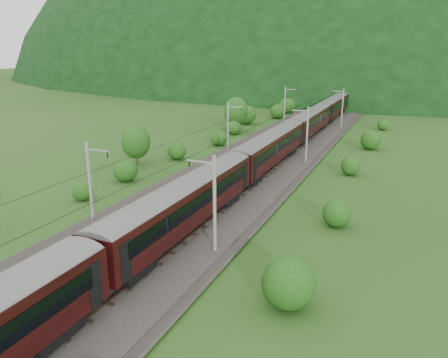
% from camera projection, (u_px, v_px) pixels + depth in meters
% --- Properties ---
extents(ground, '(600.00, 600.00, 0.00)m').
position_uv_depth(ground, '(151.00, 241.00, 38.34)').
color(ground, '#224916').
rests_on(ground, ground).
extents(railbed, '(14.00, 220.00, 0.30)m').
position_uv_depth(railbed, '(201.00, 204.00, 47.09)').
color(railbed, '#38332D').
rests_on(railbed, ground).
extents(track_left, '(2.40, 220.00, 0.27)m').
position_uv_depth(track_left, '(182.00, 199.00, 47.94)').
color(track_left, brown).
rests_on(track_left, railbed).
extents(track_right, '(2.40, 220.00, 0.27)m').
position_uv_depth(track_right, '(222.00, 205.00, 46.11)').
color(track_right, brown).
rests_on(track_right, railbed).
extents(catenary_left, '(2.54, 192.28, 8.00)m').
position_uv_depth(catenary_left, '(228.00, 127.00, 67.50)').
color(catenary_left, gray).
rests_on(catenary_left, railbed).
extents(catenary_right, '(2.54, 192.28, 8.00)m').
position_uv_depth(catenary_right, '(307.00, 133.00, 62.84)').
color(catenary_right, gray).
rests_on(catenary_right, railbed).
extents(overhead_wires, '(4.83, 198.00, 0.03)m').
position_uv_depth(overhead_wires, '(200.00, 140.00, 45.09)').
color(overhead_wires, black).
rests_on(overhead_wires, ground).
extents(mountain_main, '(504.00, 360.00, 244.00)m').
position_uv_depth(mountain_main, '(382.00, 76.00, 266.82)').
color(mountain_main, black).
rests_on(mountain_main, ground).
extents(mountain_ridge, '(336.00, 280.00, 132.00)m').
position_uv_depth(mountain_ridge, '(228.00, 70.00, 347.70)').
color(mountain_ridge, black).
rests_on(mountain_ridge, ground).
extents(train, '(3.27, 180.36, 5.71)m').
position_uv_depth(train, '(269.00, 143.00, 59.37)').
color(train, black).
rests_on(train, ground).
extents(hazard_post_near, '(0.14, 0.14, 1.31)m').
position_uv_depth(hazard_post_near, '(259.00, 157.00, 63.60)').
color(hazard_post_near, red).
rests_on(hazard_post_near, railbed).
extents(hazard_post_far, '(0.15, 0.15, 1.39)m').
position_uv_depth(hazard_post_far, '(293.00, 137.00, 77.91)').
color(hazard_post_far, red).
rests_on(hazard_post_far, railbed).
extents(signal, '(0.26, 0.26, 2.36)m').
position_uv_depth(signal, '(296.00, 118.00, 94.29)').
color(signal, black).
rests_on(signal, railbed).
extents(vegetation_left, '(10.44, 145.28, 6.94)m').
position_uv_depth(vegetation_left, '(178.00, 142.00, 66.91)').
color(vegetation_left, '#1A4C14').
rests_on(vegetation_left, ground).
extents(vegetation_right, '(6.27, 105.47, 3.18)m').
position_uv_depth(vegetation_right, '(312.00, 235.00, 36.17)').
color(vegetation_right, '#1A4C14').
rests_on(vegetation_right, ground).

